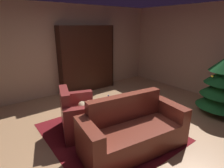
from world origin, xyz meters
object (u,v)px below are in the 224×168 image
object	(u,v)px
bookshelf_unit	(91,60)
armchair_red	(78,116)
book_stack_on_table	(114,110)
bottle_on_table	(108,103)
couch_red	(133,132)
coffee_table	(115,113)
decorated_tree	(224,85)

from	to	relation	value
bookshelf_unit	armchair_red	world-z (taller)	bookshelf_unit
book_stack_on_table	bottle_on_table	distance (m)	0.21
couch_red	coffee_table	distance (m)	0.62
couch_red	armchair_red	bearing A→B (deg)	-154.50
bookshelf_unit	coffee_table	xyz separation A→B (m)	(2.47, -0.95, -0.59)
bookshelf_unit	armchair_red	xyz separation A→B (m)	(2.05, -1.53, -0.66)
coffee_table	bookshelf_unit	bearing A→B (deg)	159.02
bottle_on_table	armchair_red	bearing A→B (deg)	-115.60
bookshelf_unit	coffee_table	bearing A→B (deg)	-20.98
coffee_table	bottle_on_table	distance (m)	0.23
coffee_table	book_stack_on_table	world-z (taller)	book_stack_on_table
couch_red	book_stack_on_table	size ratio (longest dim) A/B	9.01
coffee_table	armchair_red	bearing A→B (deg)	-125.91
coffee_table	decorated_tree	size ratio (longest dim) A/B	0.42
couch_red	bookshelf_unit	bearing A→B (deg)	161.39
bookshelf_unit	book_stack_on_table	bearing A→B (deg)	-21.48
couch_red	bottle_on_table	distance (m)	0.81
book_stack_on_table	bottle_on_table	world-z (taller)	bottle_on_table
coffee_table	decorated_tree	bearing A→B (deg)	69.91
couch_red	decorated_tree	size ratio (longest dim) A/B	1.35
armchair_red	book_stack_on_table	distance (m)	0.73
coffee_table	decorated_tree	world-z (taller)	decorated_tree
armchair_red	bottle_on_table	xyz separation A→B (m)	(0.26, 0.55, 0.23)
bottle_on_table	decorated_tree	bearing A→B (deg)	67.06
armchair_red	couch_red	distance (m)	1.15
couch_red	coffee_table	size ratio (longest dim) A/B	3.18
coffee_table	book_stack_on_table	distance (m)	0.10
couch_red	book_stack_on_table	xyz separation A→B (m)	(-0.58, 0.05, 0.17)
bookshelf_unit	book_stack_on_table	xyz separation A→B (m)	(2.51, -0.99, -0.50)
armchair_red	bottle_on_table	world-z (taller)	armchair_red
coffee_table	bottle_on_table	bearing A→B (deg)	-167.04
book_stack_on_table	decorated_tree	distance (m)	2.73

